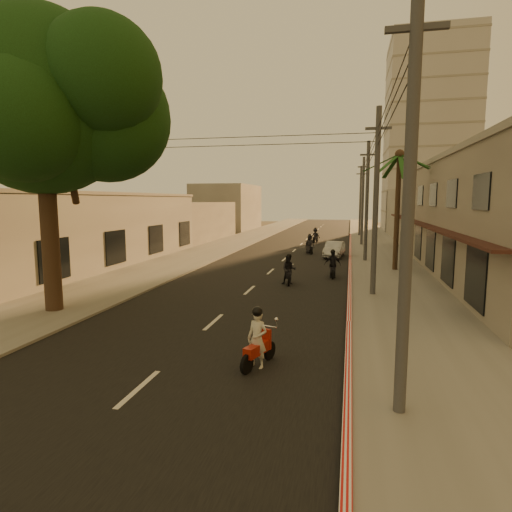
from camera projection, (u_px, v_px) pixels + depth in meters
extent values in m
plane|color=#383023|center=(195.00, 339.00, 14.53)|extent=(160.00, 160.00, 0.00)
cube|color=black|center=(284.00, 259.00, 33.89)|extent=(10.00, 140.00, 0.02)
cube|color=slate|center=(383.00, 262.00, 32.28)|extent=(5.00, 140.00, 0.12)
cube|color=slate|center=(195.00, 256.00, 35.49)|extent=(5.00, 140.00, 0.12)
cube|color=red|center=(350.00, 271.00, 27.95)|extent=(0.20, 60.00, 0.20)
cube|color=gray|center=(488.00, 218.00, 28.50)|extent=(8.00, 34.00, 7.00)
cube|color=#9E9A8F|center=(492.00, 162.00, 28.03)|extent=(8.20, 34.20, 0.30)
cube|color=#3B1D17|center=(419.00, 223.00, 29.48)|extent=(0.80, 34.00, 0.12)
cube|color=#9E9A8F|center=(80.00, 230.00, 30.76)|extent=(8.00, 24.00, 5.00)
cube|color=gray|center=(78.00, 194.00, 30.42)|extent=(8.20, 24.20, 0.20)
cube|color=#B7B5B2|center=(428.00, 137.00, 63.49)|extent=(12.00, 12.00, 28.00)
cylinder|color=black|center=(50.00, 241.00, 17.58)|extent=(0.70, 0.70, 6.00)
cylinder|color=black|center=(70.00, 167.00, 17.40)|extent=(1.22, 2.17, 3.04)
cylinder|color=black|center=(27.00, 162.00, 17.00)|extent=(1.31, 1.49, 2.73)
sphere|color=black|center=(42.00, 103.00, 16.86)|extent=(7.20, 7.20, 7.20)
sphere|color=black|center=(106.00, 118.00, 17.42)|extent=(5.20, 5.20, 5.20)
sphere|color=black|center=(18.00, 116.00, 18.06)|extent=(4.80, 4.80, 4.80)
sphere|color=black|center=(22.00, 117.00, 15.10)|extent=(4.60, 4.60, 4.60)
sphere|color=black|center=(102.00, 76.00, 15.64)|extent=(4.40, 4.40, 4.40)
sphere|color=black|center=(102.00, 87.00, 18.78)|extent=(4.40, 4.40, 4.40)
cylinder|color=black|center=(397.00, 214.00, 27.81)|extent=(0.32, 0.32, 7.60)
sphere|color=black|center=(400.00, 154.00, 27.32)|extent=(0.60, 0.60, 0.60)
cylinder|color=#38383A|center=(408.00, 209.00, 8.74)|extent=(0.26, 0.26, 9.00)
cube|color=#38383A|center=(417.00, 28.00, 8.29)|extent=(1.20, 0.12, 0.12)
cylinder|color=#38383A|center=(376.00, 204.00, 20.36)|extent=(0.26, 0.26, 9.00)
cube|color=#38383A|center=(378.00, 128.00, 19.91)|extent=(1.20, 0.12, 0.12)
cylinder|color=#38383A|center=(367.00, 202.00, 31.98)|extent=(0.26, 0.26, 9.00)
cube|color=#38383A|center=(368.00, 155.00, 31.52)|extent=(1.20, 0.12, 0.12)
cylinder|color=#38383A|center=(363.00, 202.00, 43.60)|extent=(0.26, 0.26, 9.00)
cube|color=#38383A|center=(364.00, 167.00, 43.14)|extent=(1.20, 0.12, 0.12)
cylinder|color=#38383A|center=(360.00, 201.00, 55.21)|extent=(0.26, 0.26, 9.00)
cube|color=#38383A|center=(361.00, 174.00, 54.76)|extent=(1.20, 0.12, 0.12)
cube|color=#9E9A8F|center=(422.00, 213.00, 54.71)|extent=(8.00, 14.00, 6.00)
cube|color=#9E9A8F|center=(185.00, 221.00, 50.16)|extent=(8.00, 14.00, 4.40)
cube|color=#9E9A8F|center=(227.00, 207.00, 67.41)|extent=(8.00, 14.00, 7.00)
cylinder|color=black|center=(269.00, 351.00, 12.59)|extent=(0.27, 0.56, 0.55)
cylinder|color=black|center=(247.00, 364.00, 11.54)|extent=(0.27, 0.56, 0.55)
cube|color=#A11D0C|center=(257.00, 349.00, 11.97)|extent=(0.62, 1.12, 0.30)
cube|color=#A11D0C|center=(266.00, 339.00, 12.37)|extent=(0.31, 0.19, 0.59)
cylinder|color=silver|center=(268.00, 326.00, 12.42)|extent=(0.53, 0.21, 0.04)
imported|color=beige|center=(257.00, 339.00, 11.93)|extent=(0.85, 0.77, 1.66)
sphere|color=black|center=(257.00, 312.00, 11.83)|extent=(0.30, 0.30, 0.30)
sphere|color=silver|center=(260.00, 317.00, 12.52)|extent=(0.12, 0.12, 0.12)
sphere|color=silver|center=(276.00, 319.00, 12.23)|extent=(0.12, 0.12, 0.12)
cylinder|color=black|center=(289.00, 277.00, 24.53)|extent=(0.17, 0.56, 0.55)
cylinder|color=black|center=(289.00, 281.00, 23.31)|extent=(0.17, 0.56, 0.55)
cube|color=black|center=(289.00, 275.00, 23.81)|extent=(0.41, 1.11, 0.30)
cube|color=black|center=(289.00, 271.00, 24.28)|extent=(0.31, 0.14, 0.59)
cylinder|color=silver|center=(289.00, 264.00, 24.35)|extent=(0.54, 0.11, 0.04)
imported|color=black|center=(289.00, 270.00, 23.78)|extent=(0.96, 0.83, 1.66)
sphere|color=black|center=(289.00, 256.00, 23.67)|extent=(0.30, 0.30, 0.30)
cylinder|color=black|center=(332.00, 271.00, 26.55)|extent=(0.14, 0.55, 0.55)
cylinder|color=black|center=(333.00, 275.00, 25.35)|extent=(0.14, 0.55, 0.55)
cube|color=black|center=(332.00, 269.00, 25.85)|extent=(0.36, 1.10, 0.29)
cube|color=black|center=(332.00, 265.00, 26.31)|extent=(0.30, 0.12, 0.59)
cylinder|color=silver|center=(332.00, 260.00, 26.38)|extent=(0.54, 0.08, 0.04)
imported|color=black|center=(333.00, 264.00, 25.81)|extent=(1.03, 0.55, 1.65)
sphere|color=black|center=(333.00, 252.00, 25.71)|extent=(0.29, 0.29, 0.29)
cylinder|color=black|center=(307.00, 250.00, 38.03)|extent=(0.30, 0.55, 0.55)
cylinder|color=black|center=(311.00, 251.00, 36.82)|extent=(0.30, 0.55, 0.55)
cube|color=black|center=(310.00, 248.00, 37.31)|extent=(0.66, 1.11, 0.30)
cube|color=black|center=(308.00, 245.00, 37.78)|extent=(0.31, 0.20, 0.59)
cylinder|color=silver|center=(308.00, 241.00, 37.85)|extent=(0.52, 0.24, 0.04)
imported|color=black|center=(310.00, 244.00, 37.28)|extent=(1.17, 1.09, 1.66)
sphere|color=black|center=(310.00, 235.00, 37.17)|extent=(0.30, 0.30, 0.30)
cylinder|color=black|center=(317.00, 240.00, 47.34)|extent=(0.21, 0.55, 0.54)
cylinder|color=black|center=(314.00, 241.00, 46.26)|extent=(0.21, 0.55, 0.54)
cube|color=black|center=(315.00, 238.00, 46.70)|extent=(0.50, 1.09, 0.29)
cube|color=black|center=(317.00, 237.00, 47.12)|extent=(0.30, 0.16, 0.58)
cylinder|color=silver|center=(317.00, 233.00, 47.18)|extent=(0.52, 0.16, 0.04)
imported|color=black|center=(315.00, 236.00, 46.67)|extent=(1.30, 1.05, 1.61)
sphere|color=black|center=(315.00, 229.00, 46.57)|extent=(0.29, 0.29, 0.29)
imported|color=#A7AAB0|center=(334.00, 249.00, 35.08)|extent=(2.09, 4.16, 1.29)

